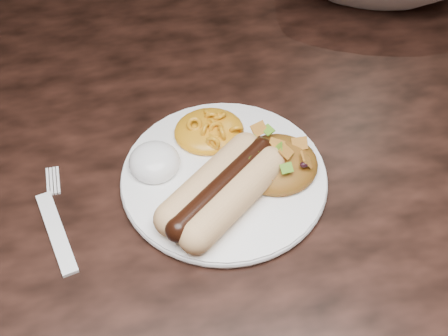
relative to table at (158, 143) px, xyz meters
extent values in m
cube|color=#371C15|center=(0.00, 0.00, 0.07)|extent=(1.60, 0.90, 0.04)
cylinder|color=white|center=(0.05, -0.15, 0.10)|extent=(0.24, 0.24, 0.01)
cylinder|color=#FCCA7C|center=(0.04, -0.20, 0.12)|extent=(0.11, 0.09, 0.03)
cylinder|color=#FCCA7C|center=(0.04, -0.17, 0.12)|extent=(0.11, 0.09, 0.03)
cylinder|color=black|center=(0.04, -0.18, 0.12)|extent=(0.11, 0.10, 0.03)
ellipsoid|color=gold|center=(0.05, -0.09, 0.12)|extent=(0.08, 0.08, 0.03)
ellipsoid|color=white|center=(-0.02, -0.13, 0.12)|extent=(0.06, 0.06, 0.03)
ellipsoid|color=#AD3217|center=(0.10, -0.16, 0.11)|extent=(0.08, 0.08, 0.03)
cube|color=white|center=(-0.12, -0.18, 0.09)|extent=(0.06, 0.16, 0.00)
camera|label=1|loc=(-0.04, -0.54, 0.59)|focal=50.00mm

